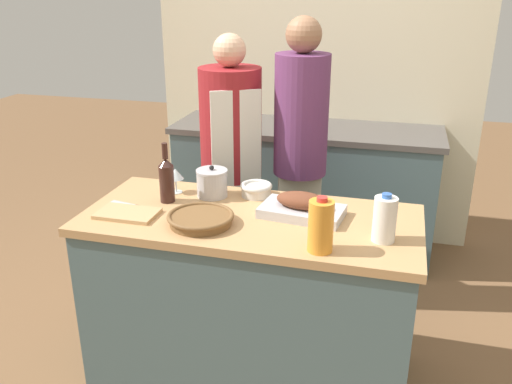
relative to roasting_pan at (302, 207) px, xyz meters
name	(u,v)px	position (x,y,z in m)	size (l,w,h in m)	color
ground_plane	(251,369)	(-0.23, -0.06, -0.91)	(12.00, 12.00, 0.00)	brown
kitchen_island	(250,297)	(-0.23, -0.06, -0.48)	(1.55, 0.70, 0.87)	#4C666B
back_counter	(304,188)	(-0.23, 1.40, -0.45)	(1.88, 0.60, 0.93)	#4C666B
back_wall	(316,69)	(-0.23, 1.75, 0.36)	(2.38, 0.10, 2.55)	beige
roasting_pan	(302,207)	(0.00, 0.00, 0.00)	(0.40, 0.26, 0.11)	#BCBCC1
wicker_basket	(201,218)	(-0.42, -0.21, -0.02)	(0.30, 0.30, 0.05)	brown
cutting_board	(127,214)	(-0.78, -0.20, -0.04)	(0.28, 0.17, 0.02)	tan
stock_pot	(212,183)	(-0.48, 0.13, 0.03)	(0.16, 0.16, 0.16)	#B7B7BC
mixing_bowl	(256,189)	(-0.27, 0.19, -0.01)	(0.16, 0.16, 0.07)	beige
juice_jug	(321,226)	(0.13, -0.32, 0.06)	(0.10, 0.10, 0.23)	orange
milk_jug	(385,219)	(0.37, -0.16, 0.05)	(0.10, 0.10, 0.21)	white
wine_bottle_green	(167,179)	(-0.67, 0.00, 0.07)	(0.07, 0.07, 0.30)	#381E19
wine_glass_left	(175,175)	(-0.68, 0.13, 0.05)	(0.08, 0.08, 0.13)	silver
knife_chef	(131,206)	(-0.81, -0.10, -0.04)	(0.22, 0.07, 0.01)	#B7B7BC
condiment_bottle_tall	(229,115)	(-0.75, 1.26, 0.10)	(0.07, 0.07, 0.19)	#332D28
condiment_bottle_short	(219,116)	(-0.82, 1.26, 0.09)	(0.05, 0.05, 0.17)	#B28E2D
person_cook_aproned	(231,158)	(-0.56, 0.69, -0.02)	(0.39, 0.41, 1.61)	beige
person_cook_guest	(300,151)	(-0.15, 0.72, 0.05)	(0.31, 0.31, 1.71)	beige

